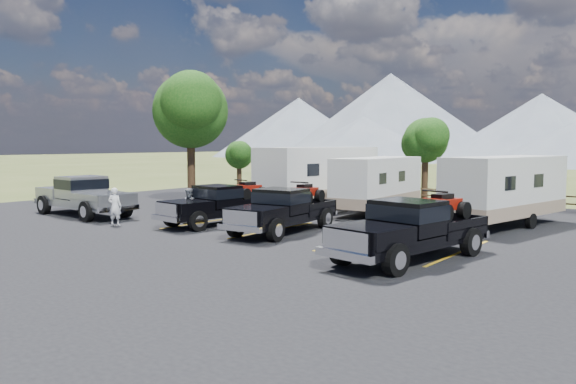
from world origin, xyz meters
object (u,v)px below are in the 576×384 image
Objects in this scene: rig_center at (284,209)px; trailer_right at (505,190)px; person_b at (190,207)px; trailer_left at (318,177)px; person_a at (115,206)px; tree_big_nw at (190,111)px; rig_left at (221,203)px; rig_right at (412,228)px; trailer_center at (377,184)px; pickup_silver at (84,195)px.

rig_center is 0.70× the size of trailer_right.
person_b is (-4.56, -1.01, -0.14)m from rig_center.
trailer_left is 5.84× the size of person_a.
person_a is 3.29m from person_b.
trailer_left is at bearing 76.93° from person_b.
rig_left is (7.62, -5.15, -4.61)m from tree_big_nw.
trailer_right is at bearing -169.81° from person_a.
trailer_right is (6.61, 7.16, 0.63)m from rig_center.
trailer_center reaches higher than rig_right.
trailer_left is (7.70, 2.37, -3.77)m from tree_big_nw.
rig_center is 3.75× the size of person_b.
trailer_center is 1.24× the size of pickup_silver.
rig_right is 11.11m from person_b.
rig_left is 0.90× the size of pickup_silver.
trailer_center is at bearing -175.55° from trailer_right.
trailer_left reaches higher than person_b.
pickup_silver reaches higher than rig_left.
pickup_silver is at bearing -177.04° from person_b.
rig_left is at bearing -34.04° from tree_big_nw.
rig_left is 3.58× the size of person_a.
trailer_left is 1.18× the size of trailer_center.
trailer_right reaches higher than rig_right.
rig_right is at bearing -79.66° from trailer_right.
trailer_right is at bearing 29.65° from person_b.
rig_center reaches higher than pickup_silver.
pickup_silver reaches higher than person_a.
person_a is at bearing -162.07° from rig_center.
tree_big_nw reaches higher than pickup_silver.
rig_center is 0.94× the size of rig_right.
pickup_silver is (-17.65, -0.27, 0.02)m from rig_right.
rig_center is 0.92× the size of pickup_silver.
tree_big_nw reaches higher than trailer_right.
tree_big_nw reaches higher than person_a.
pickup_silver is 4.00× the size of person_a.
trailer_left is 10.19m from trailer_right.
person_b is (-0.90, -1.08, -0.12)m from rig_left.
trailer_left is 3.51m from trailer_center.
rig_right is at bearing -4.62° from rig_left.
person_a is (-3.52, -10.69, -0.94)m from trailer_left.
rig_center reaches higher than rig_left.
trailer_left reaches higher than person_a.
tree_big_nw is at bearing 167.42° from rig_right.
rig_center is 8.43m from trailer_left.
rig_left is 0.72× the size of trailer_center.
rig_center reaches higher than person_b.
trailer_right is at bearing 2.17° from trailer_left.
rig_center is at bearing 4.87° from rig_left.
tree_big_nw reaches higher than rig_left.
rig_center is 0.74× the size of trailer_center.
rig_right is 0.74× the size of trailer_right.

